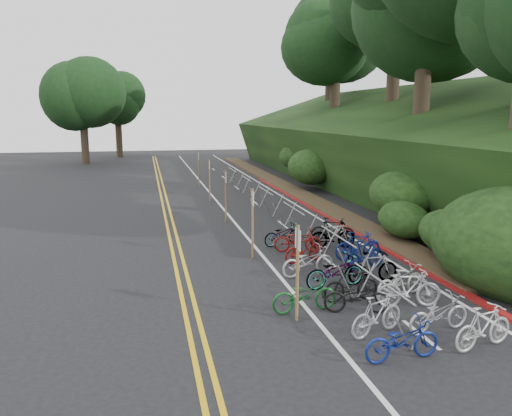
% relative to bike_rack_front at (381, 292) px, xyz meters
% --- Properties ---
extents(ground, '(120.00, 120.00, 0.00)m').
position_rel_bike_rack_front_xyz_m(ground, '(-2.47, 1.20, -0.81)').
color(ground, black).
rests_on(ground, ground).
extents(road_markings, '(7.47, 80.00, 0.01)m').
position_rel_bike_rack_front_xyz_m(road_markings, '(-1.83, 11.29, -0.80)').
color(road_markings, gold).
rests_on(road_markings, ground).
extents(red_curb, '(0.25, 28.00, 0.10)m').
position_rel_bike_rack_front_xyz_m(red_curb, '(3.23, 13.20, -0.76)').
color(red_curb, maroon).
rests_on(red_curb, ground).
extents(embankment, '(14.30, 48.14, 9.11)m').
position_rel_bike_rack_front_xyz_m(embankment, '(10.49, 20.23, 1.76)').
color(embankment, black).
rests_on(embankment, ground).
extents(tree_cluster, '(32.00, 53.66, 17.57)m').
position_rel_bike_rack_front_xyz_m(tree_cluster, '(7.29, 23.23, 10.18)').
color(tree_cluster, '#2D2319').
rests_on(tree_cluster, ground).
extents(bike_rack_front, '(1.10, 3.15, 1.08)m').
position_rel_bike_rack_front_xyz_m(bike_rack_front, '(0.00, 0.00, 0.00)').
color(bike_rack_front, gray).
rests_on(bike_rack_front, ground).
extents(bike_racks_rest, '(1.14, 23.00, 1.17)m').
position_rel_bike_rack_front_xyz_m(bike_racks_rest, '(0.53, 14.20, 0.05)').
color(bike_racks_rest, gray).
rests_on(bike_racks_rest, ground).
extents(signpost_near, '(0.08, 0.40, 2.42)m').
position_rel_bike_rack_front_xyz_m(signpost_near, '(-1.94, 0.62, 0.58)').
color(signpost_near, brown).
rests_on(signpost_near, ground).
extents(signposts_rest, '(0.08, 18.40, 2.50)m').
position_rel_bike_rack_front_xyz_m(signposts_rest, '(-1.87, 15.20, 0.62)').
color(signposts_rest, brown).
rests_on(signposts_rest, ground).
extents(bike_front, '(0.78, 1.83, 0.93)m').
position_rel_bike_rack_front_xyz_m(bike_front, '(-1.58, 1.09, -0.34)').
color(bike_front, '#144C1E').
rests_on(bike_front, ground).
extents(bike_valet, '(3.27, 11.24, 1.07)m').
position_rel_bike_rack_front_xyz_m(bike_valet, '(0.54, 2.95, -0.32)').
color(bike_valet, navy).
rests_on(bike_valet, ground).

